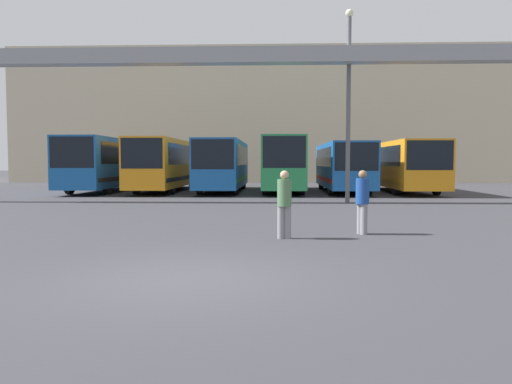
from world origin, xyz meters
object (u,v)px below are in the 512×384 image
(lamp_post, at_px, (348,99))
(pedestrian_far_center, at_px, (284,203))
(bus_slot_4, at_px, (343,164))
(bus_slot_5, at_px, (403,163))
(bus_slot_0, at_px, (106,161))
(bus_slot_2, at_px, (224,163))
(bus_slot_1, at_px, (167,162))
(bus_slot_3, at_px, (283,161))
(pedestrian_mid_right, at_px, (362,200))

(lamp_post, bearing_deg, pedestrian_far_center, -105.67)
(bus_slot_4, height_order, bus_slot_5, bus_slot_5)
(bus_slot_0, bearing_deg, bus_slot_2, 1.45)
(bus_slot_0, height_order, bus_slot_5, bus_slot_0)
(bus_slot_1, xyz_separation_m, bus_slot_3, (7.44, -0.57, 0.04))
(bus_slot_1, bearing_deg, pedestrian_mid_right, -64.00)
(bus_slot_1, bearing_deg, bus_slot_5, -1.93)
(bus_slot_3, xyz_separation_m, lamp_post, (2.87, -8.19, 2.83))
(bus_slot_2, relative_size, bus_slot_4, 1.03)
(bus_slot_0, xyz_separation_m, bus_slot_1, (3.72, 0.70, -0.04))
(pedestrian_far_center, height_order, lamp_post, lamp_post)
(bus_slot_4, relative_size, pedestrian_far_center, 6.42)
(bus_slot_1, bearing_deg, lamp_post, -40.35)
(bus_slot_4, distance_m, pedestrian_far_center, 19.51)
(bus_slot_3, relative_size, pedestrian_mid_right, 6.55)
(bus_slot_4, bearing_deg, bus_slot_5, 2.41)
(pedestrian_far_center, bearing_deg, bus_slot_5, 66.58)
(bus_slot_5, bearing_deg, lamp_post, -118.98)
(bus_slot_1, height_order, pedestrian_mid_right, bus_slot_1)
(lamp_post, bearing_deg, bus_slot_2, 128.64)
(bus_slot_5, height_order, pedestrian_far_center, bus_slot_5)
(bus_slot_1, relative_size, lamp_post, 1.36)
(pedestrian_mid_right, bearing_deg, bus_slot_3, 160.62)
(bus_slot_0, xyz_separation_m, bus_slot_2, (7.44, 0.19, -0.08))
(pedestrian_mid_right, bearing_deg, bus_slot_4, 149.03)
(bus_slot_3, xyz_separation_m, pedestrian_far_center, (-0.22, -19.18, -1.02))
(bus_slot_3, height_order, bus_slot_5, bus_slot_3)
(lamp_post, bearing_deg, bus_slot_1, 139.65)
(bus_slot_1, height_order, lamp_post, lamp_post)
(pedestrian_mid_right, bearing_deg, bus_slot_1, -178.97)
(bus_slot_3, relative_size, bus_slot_4, 1.02)
(bus_slot_0, xyz_separation_m, lamp_post, (14.02, -8.05, 2.84))
(bus_slot_4, height_order, lamp_post, lamp_post)
(bus_slot_2, xyz_separation_m, lamp_post, (6.59, -8.24, 2.92))
(pedestrian_mid_right, xyz_separation_m, lamp_post, (1.07, 10.18, 3.86))
(bus_slot_1, height_order, pedestrian_far_center, bus_slot_1)
(bus_slot_1, relative_size, pedestrian_mid_right, 7.24)
(bus_slot_1, bearing_deg, pedestrian_far_center, -69.91)
(bus_slot_1, xyz_separation_m, lamp_post, (10.30, -8.75, 2.88))
(bus_slot_5, bearing_deg, bus_slot_2, -179.93)
(pedestrian_far_center, bearing_deg, bus_slot_0, 118.15)
(bus_slot_1, height_order, bus_slot_4, bus_slot_1)
(bus_slot_1, xyz_separation_m, pedestrian_far_center, (7.22, -19.74, -0.98))
(bus_slot_0, relative_size, bus_slot_1, 0.88)
(bus_slot_4, height_order, pedestrian_mid_right, bus_slot_4)
(bus_slot_4, xyz_separation_m, bus_slot_5, (3.72, 0.16, 0.05))
(bus_slot_4, distance_m, bus_slot_5, 3.72)
(bus_slot_3, relative_size, pedestrian_far_center, 6.53)
(bus_slot_1, distance_m, pedestrian_mid_right, 21.08)
(bus_slot_4, height_order, pedestrian_far_center, bus_slot_4)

